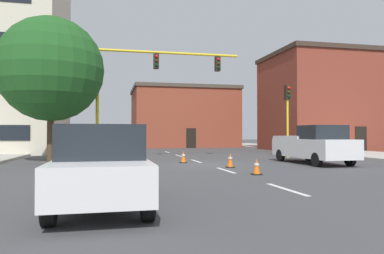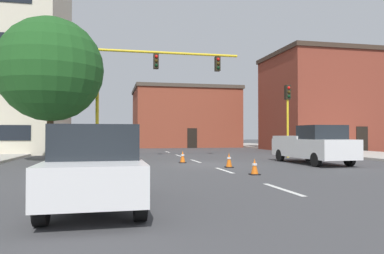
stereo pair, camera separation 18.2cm
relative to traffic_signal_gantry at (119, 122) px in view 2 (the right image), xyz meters
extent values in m
plane|color=#424244|center=(4.27, -5.20, -2.30)|extent=(160.00, 160.00, 0.00)
cube|color=#B2ADA3|center=(17.62, 2.80, -2.23)|extent=(6.00, 56.00, 0.14)
cube|color=silver|center=(4.27, -13.70, -2.29)|extent=(0.16, 2.40, 0.01)
cube|color=silver|center=(4.27, -8.20, -2.29)|extent=(0.16, 2.40, 0.01)
cube|color=silver|center=(4.27, -2.70, -2.29)|extent=(0.16, 2.40, 0.01)
cube|color=silver|center=(4.27, 2.80, -2.29)|extent=(0.16, 2.40, 0.01)
cube|color=silver|center=(4.27, 8.30, -2.29)|extent=(0.16, 2.40, 0.01)
cube|color=brown|center=(8.29, 21.66, 1.10)|extent=(12.06, 9.75, 6.79)
cube|color=#4C4238|center=(8.29, 21.66, 4.69)|extent=(12.36, 10.05, 0.40)
cube|color=black|center=(8.29, 16.75, -1.20)|extent=(1.10, 0.06, 2.20)
cube|color=brown|center=(20.52, 8.70, 2.14)|extent=(11.95, 8.45, 8.87)
cube|color=#3D2D23|center=(20.52, 8.70, 6.78)|extent=(12.25, 8.75, 0.40)
cube|color=black|center=(20.52, 4.44, -1.20)|extent=(1.10, 0.06, 2.20)
cube|color=yellow|center=(-1.32, 0.00, -2.02)|extent=(1.80, 1.20, 0.55)
cylinder|color=yellow|center=(-1.32, 0.00, 1.35)|extent=(0.20, 0.20, 6.20)
cylinder|color=yellow|center=(3.20, 0.00, 4.45)|extent=(9.03, 0.16, 0.16)
cube|color=black|center=(2.29, 0.00, 3.88)|extent=(0.32, 0.36, 0.95)
sphere|color=red|center=(2.29, -0.19, 4.15)|extent=(0.20, 0.20, 0.20)
sphere|color=#38280A|center=(2.29, -0.19, 3.87)|extent=(0.20, 0.20, 0.20)
sphere|color=black|center=(2.29, -0.19, 3.59)|extent=(0.20, 0.20, 0.20)
cube|color=black|center=(6.36, 0.00, 3.88)|extent=(0.32, 0.36, 0.95)
sphere|color=red|center=(6.36, -0.19, 4.15)|extent=(0.20, 0.20, 0.20)
sphere|color=#38280A|center=(6.36, -0.19, 3.87)|extent=(0.20, 0.20, 0.20)
sphere|color=black|center=(6.36, -0.19, 3.59)|extent=(0.20, 0.20, 0.20)
cylinder|color=yellow|center=(10.96, -0.79, 0.10)|extent=(0.14, 0.14, 4.80)
cube|color=black|center=(10.96, -0.79, 2.03)|extent=(0.32, 0.36, 0.95)
sphere|color=red|center=(10.96, -0.98, 2.30)|extent=(0.20, 0.20, 0.20)
sphere|color=#38280A|center=(10.96, -0.98, 2.02)|extent=(0.20, 0.20, 0.20)
sphere|color=black|center=(10.96, -0.98, 1.74)|extent=(0.20, 0.20, 0.20)
cylinder|color=#4C3823|center=(-3.78, -1.61, -0.81)|extent=(0.36, 0.36, 2.98)
sphere|color=#1E511E|center=(-3.78, -1.61, 2.86)|extent=(5.79, 5.79, 5.79)
cube|color=white|center=(9.84, -5.71, -1.48)|extent=(2.07, 5.43, 0.95)
cube|color=#1E2328|center=(9.85, -6.61, -0.66)|extent=(1.86, 1.82, 0.70)
cube|color=white|center=(9.82, -4.52, -0.93)|extent=(2.04, 2.83, 0.16)
cylinder|color=black|center=(10.76, -7.54, -1.96)|extent=(0.23, 0.68, 0.68)
cylinder|color=black|center=(8.96, -7.56, -1.96)|extent=(0.23, 0.68, 0.68)
cylinder|color=black|center=(10.72, -3.86, -1.96)|extent=(0.23, 0.68, 0.68)
cylinder|color=black|center=(8.92, -3.89, -1.96)|extent=(0.23, 0.68, 0.68)
cube|color=white|center=(-0.75, -15.09, -1.61)|extent=(1.88, 4.51, 0.70)
cube|color=#1E2328|center=(-0.75, -14.99, -0.91)|extent=(1.72, 2.31, 0.70)
cylinder|color=black|center=(-1.58, -13.57, -1.96)|extent=(0.22, 0.68, 0.68)
cylinder|color=black|center=(0.07, -13.56, -1.96)|extent=(0.22, 0.68, 0.68)
cylinder|color=black|center=(-1.56, -16.63, -1.96)|extent=(0.22, 0.68, 0.68)
cylinder|color=black|center=(0.09, -16.62, -1.96)|extent=(0.22, 0.68, 0.68)
cube|color=black|center=(4.88, -6.97, -2.28)|extent=(0.36, 0.36, 0.04)
cone|color=orange|center=(4.88, -6.97, -1.93)|extent=(0.28, 0.28, 0.65)
cylinder|color=white|center=(4.88, -6.97, -1.85)|extent=(0.19, 0.19, 0.08)
cube|color=black|center=(4.89, -10.06, -2.28)|extent=(0.36, 0.36, 0.04)
cone|color=orange|center=(4.89, -10.06, -1.97)|extent=(0.28, 0.28, 0.58)
cylinder|color=white|center=(4.89, -10.06, -1.90)|extent=(0.19, 0.19, 0.08)
cube|color=black|center=(3.30, -3.80, -2.28)|extent=(0.36, 0.36, 0.04)
cone|color=orange|center=(3.30, -3.80, -1.95)|extent=(0.28, 0.28, 0.61)
cylinder|color=white|center=(3.30, -3.80, -1.87)|extent=(0.19, 0.19, 0.08)
camera|label=1|loc=(-0.57, -23.19, -0.75)|focal=34.42mm
camera|label=2|loc=(-0.40, -23.23, -0.75)|focal=34.42mm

